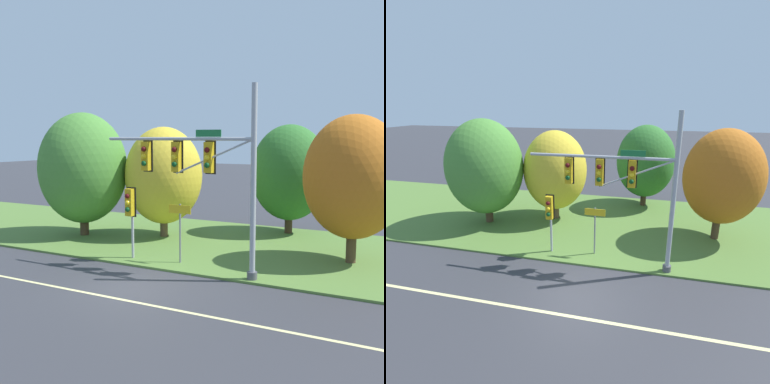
# 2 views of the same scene
# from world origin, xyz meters

# --- Properties ---
(ground_plane) EXTENTS (160.00, 160.00, 0.00)m
(ground_plane) POSITION_xyz_m (0.00, 0.00, 0.00)
(ground_plane) COLOR #333338
(lane_stripe) EXTENTS (36.00, 0.16, 0.01)m
(lane_stripe) POSITION_xyz_m (0.00, -1.20, 0.00)
(lane_stripe) COLOR beige
(lane_stripe) RESTS_ON ground
(grass_verge) EXTENTS (48.00, 11.50, 0.10)m
(grass_verge) POSITION_xyz_m (0.00, 8.25, 0.05)
(grass_verge) COLOR #517533
(grass_verge) RESTS_ON ground
(traffic_signal_mast) EXTENTS (6.93, 0.49, 7.49)m
(traffic_signal_mast) POSITION_xyz_m (1.71, 2.87, 4.37)
(traffic_signal_mast) COLOR #9EA0A5
(traffic_signal_mast) RESTS_ON grass_verge
(pedestrian_signal_near_kerb) EXTENTS (0.46, 0.55, 3.25)m
(pedestrian_signal_near_kerb) POSITION_xyz_m (-2.25, 3.30, 2.47)
(pedestrian_signal_near_kerb) COLOR #9EA0A5
(pedestrian_signal_near_kerb) RESTS_ON grass_verge
(route_sign_post) EXTENTS (1.09, 0.08, 2.59)m
(route_sign_post) POSITION_xyz_m (0.06, 3.75, 1.84)
(route_sign_post) COLOR slate
(route_sign_post) RESTS_ON grass_verge
(tree_nearest_road) EXTENTS (4.91, 4.91, 6.84)m
(tree_nearest_road) POSITION_xyz_m (-7.72, 6.51, 3.86)
(tree_nearest_road) COLOR #4C3823
(tree_nearest_road) RESTS_ON grass_verge
(tree_left_of_mast) EXTENTS (4.25, 4.25, 6.05)m
(tree_left_of_mast) POSITION_xyz_m (-3.54, 8.27, 3.48)
(tree_left_of_mast) COLOR brown
(tree_left_of_mast) RESTS_ON grass_verge
(tree_behind_signpost) EXTENTS (4.36, 4.36, 6.21)m
(tree_behind_signpost) POSITION_xyz_m (2.29, 12.45, 3.57)
(tree_behind_signpost) COLOR #423021
(tree_behind_signpost) RESTS_ON grass_verge
(tree_mid_verge) EXTENTS (4.32, 4.32, 6.47)m
(tree_mid_verge) POSITION_xyz_m (6.66, 7.32, 3.86)
(tree_mid_verge) COLOR #4C3823
(tree_mid_verge) RESTS_ON grass_verge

